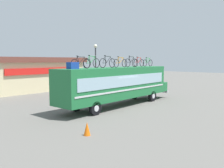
{
  "coord_description": "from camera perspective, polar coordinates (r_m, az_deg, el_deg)",
  "views": [
    {
      "loc": [
        -14.91,
        -12.39,
        3.75
      ],
      "look_at": [
        -0.61,
        0.0,
        1.87
      ],
      "focal_mm": 38.12,
      "sensor_mm": 36.0,
      "label": 1
    }
  ],
  "objects": [
    {
      "name": "rooftop_bicycle_1",
      "position": [
        16.48,
        -7.52,
        4.96
      ],
      "size": [
        1.76,
        0.44,
        0.89
      ],
      "color": "black",
      "rests_on": "bus"
    },
    {
      "name": "rooftop_bicycle_3",
      "position": [
        18.45,
        -1.08,
        5.16
      ],
      "size": [
        1.81,
        0.44,
        0.96
      ],
      "color": "black",
      "rests_on": "bus"
    },
    {
      "name": "rooftop_bicycle_2",
      "position": [
        17.81,
        -4.88,
        5.12
      ],
      "size": [
        1.68,
        0.44,
        0.96
      ],
      "color": "black",
      "rests_on": "bus"
    },
    {
      "name": "roadside_building",
      "position": [
        31.81,
        -20.66,
        2.36
      ],
      "size": [
        14.55,
        8.09,
        4.13
      ],
      "color": "beige",
      "rests_on": "ground"
    },
    {
      "name": "rooftop_bicycle_6",
      "position": [
        21.86,
        6.44,
        5.15
      ],
      "size": [
        1.64,
        0.44,
        0.9
      ],
      "color": "black",
      "rests_on": "bus"
    },
    {
      "name": "rooftop_bicycle_7",
      "position": [
        23.0,
        8.57,
        5.11
      ],
      "size": [
        1.62,
        0.44,
        0.86
      ],
      "color": "black",
      "rests_on": "bus"
    },
    {
      "name": "ground_plane",
      "position": [
        19.74,
        1.16,
        -5.26
      ],
      "size": [
        120.0,
        120.0,
        0.0
      ],
      "primitive_type": "plane",
      "color": "#605E59"
    },
    {
      "name": "luggage_bag_1",
      "position": [
        16.03,
        -9.41,
        4.4
      ],
      "size": [
        0.69,
        0.5,
        0.45
      ],
      "primitive_type": "cube",
      "color": "#193899",
      "rests_on": "bus"
    },
    {
      "name": "bus",
      "position": [
        19.6,
        1.49,
        0.24
      ],
      "size": [
        12.53,
        2.38,
        3.18
      ],
      "color": "#1E6B38",
      "rests_on": "ground"
    },
    {
      "name": "rooftop_bicycle_4",
      "position": [
        19.54,
        2.03,
        5.12
      ],
      "size": [
        1.74,
        0.44,
        0.9
      ],
      "color": "black",
      "rests_on": "bus"
    },
    {
      "name": "rooftop_bicycle_5",
      "position": [
        20.62,
        4.61,
        5.2
      ],
      "size": [
        1.72,
        0.44,
        0.96
      ],
      "color": "black",
      "rests_on": "bus"
    },
    {
      "name": "street_lamp",
      "position": [
        25.72,
        -3.96,
        5.15
      ],
      "size": [
        0.38,
        0.38,
        5.46
      ],
      "color": "#38383D",
      "rests_on": "ground"
    },
    {
      "name": "traffic_cone",
      "position": [
        12.16,
        -6.01,
        -10.62
      ],
      "size": [
        0.35,
        0.35,
        0.68
      ],
      "primitive_type": "cone",
      "color": "orange",
      "rests_on": "ground"
    }
  ]
}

